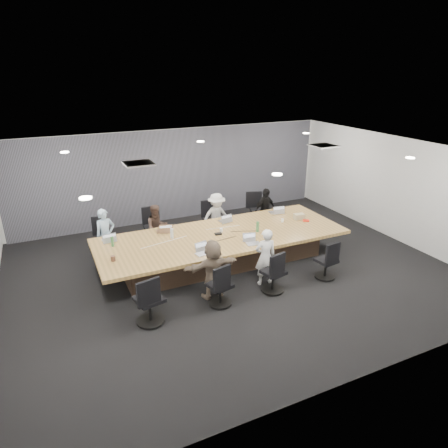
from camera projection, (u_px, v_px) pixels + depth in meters
name	position (u px, v px, depth m)	size (l,w,h in m)	color
floor	(231.00, 271.00, 9.47)	(10.00, 8.00, 0.00)	black
ceiling	(232.00, 154.00, 8.44)	(10.00, 8.00, 0.00)	white
wall_back	(175.00, 175.00, 12.33)	(10.00, 2.80, 0.00)	beige
wall_front	(356.00, 305.00, 5.58)	(10.00, 2.80, 0.00)	beige
wall_right	(396.00, 189.00, 10.91)	(8.00, 2.80, 0.00)	beige
curtain	(176.00, 175.00, 12.27)	(9.80, 0.04, 2.80)	#595966
conference_table	(222.00, 247.00, 9.75)	(6.00, 2.20, 0.74)	#402E21
chair_0	(105.00, 241.00, 10.20)	(0.49, 0.49, 0.72)	black
chair_1	(154.00, 230.00, 10.69)	(0.58, 0.58, 0.86)	black
chair_2	(212.00, 222.00, 11.37)	(0.51, 0.51, 0.76)	black
chair_3	(259.00, 213.00, 11.94)	(0.59, 0.59, 0.88)	black
chair_4	(149.00, 303.00, 7.42)	(0.57, 0.57, 0.84)	black
chair_5	(220.00, 289.00, 8.00)	(0.50, 0.50, 0.74)	black
chair_6	(273.00, 275.00, 8.48)	(0.51, 0.51, 0.76)	black
chair_7	(326.00, 263.00, 9.04)	(0.49, 0.49, 0.72)	black
person_0	(106.00, 235.00, 9.80)	(0.48, 0.32, 1.32)	#9CBAD3
laptop_0	(109.00, 240.00, 9.30)	(0.32, 0.22, 0.02)	#B2B2B7
person_1	(157.00, 228.00, 10.32)	(0.61, 0.47, 1.25)	#402E27
laptop_1	(163.00, 231.00, 9.81)	(0.32, 0.22, 0.02)	#8C6647
person_2	(217.00, 217.00, 10.97)	(0.86, 0.49, 1.33)	#B5B5B5
laptop_2	(225.00, 221.00, 10.47)	(0.32, 0.22, 0.02)	#B2B2B7
person_3	(265.00, 210.00, 11.57)	(0.75, 0.31, 1.29)	black
laptop_3	(275.00, 212.00, 11.07)	(0.33, 0.23, 0.02)	#B2B2B7
person_5	(213.00, 269.00, 8.20)	(1.19, 0.38, 1.28)	#776554
laptop_5	(203.00, 254.00, 8.62)	(0.29, 0.20, 0.02)	#B2B2B7
person_6	(265.00, 257.00, 8.68)	(0.48, 0.31, 1.31)	silver
laptop_6	(253.00, 244.00, 9.11)	(0.31, 0.21, 0.02)	#B2B2B7
bottle_green_left	(112.00, 241.00, 8.96)	(0.07, 0.07, 0.23)	#3E7C45
bottle_green_right	(258.00, 227.00, 9.75)	(0.07, 0.07, 0.26)	#3E7C45
bottle_clear	(172.00, 233.00, 9.38)	(0.07, 0.07, 0.25)	silver
cup_white_far	(221.00, 230.00, 9.76)	(0.07, 0.07, 0.09)	white
cup_white_near	(282.00, 220.00, 10.39)	(0.07, 0.07, 0.09)	white
mug_brown	(113.00, 258.00, 8.30)	(0.09, 0.09, 0.11)	brown
mic_left	(202.00, 246.00, 8.95)	(0.15, 0.10, 0.03)	black
mic_right	(218.00, 234.00, 9.62)	(0.16, 0.11, 0.03)	black
stapler	(248.00, 234.00, 9.55)	(0.16, 0.04, 0.06)	black
canvas_bag	(299.00, 216.00, 10.58)	(0.27, 0.17, 0.14)	tan
snack_packet	(306.00, 221.00, 10.45)	(0.16, 0.11, 0.04)	red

